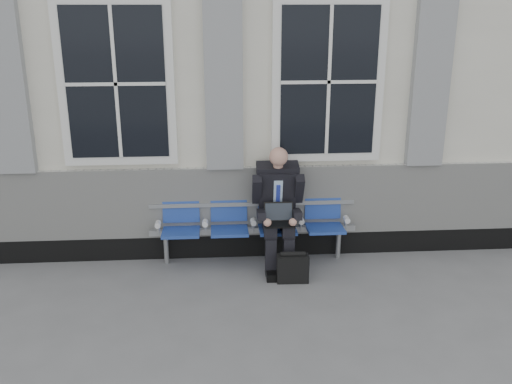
{
  "coord_description": "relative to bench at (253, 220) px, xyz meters",
  "views": [
    {
      "loc": [
        -0.99,
        -5.35,
        3.16
      ],
      "look_at": [
        -0.55,
        0.9,
        1.06
      ],
      "focal_mm": 40.0,
      "sensor_mm": 36.0,
      "label": 1
    }
  ],
  "objects": [
    {
      "name": "bench",
      "position": [
        0.0,
        0.0,
        0.0
      ],
      "size": [
        2.6,
        0.47,
        0.91
      ],
      "color": "#9EA0A3",
      "rests_on": "ground"
    },
    {
      "name": "briefcase",
      "position": [
        0.43,
        -0.63,
        -0.38
      ],
      "size": [
        0.38,
        0.17,
        0.38
      ],
      "color": "black",
      "rests_on": "ground"
    },
    {
      "name": "station_building",
      "position": [
        0.54,
        2.15,
        1.67
      ],
      "size": [
        14.4,
        4.4,
        4.49
      ],
      "color": "silver",
      "rests_on": "ground"
    },
    {
      "name": "businessman",
      "position": [
        0.3,
        -0.14,
        0.26
      ],
      "size": [
        0.63,
        0.85,
        1.52
      ],
      "color": "black",
      "rests_on": "ground"
    },
    {
      "name": "ground",
      "position": [
        0.56,
        -1.32,
        -0.55
      ],
      "size": [
        70.0,
        70.0,
        0.0
      ],
      "primitive_type": "plane",
      "color": "slate",
      "rests_on": "ground"
    }
  ]
}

